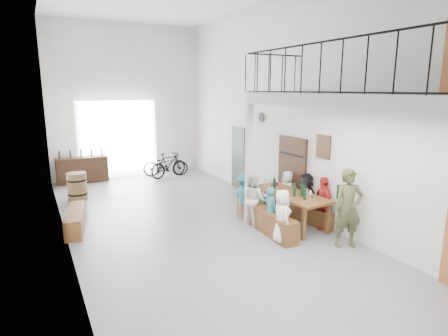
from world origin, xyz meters
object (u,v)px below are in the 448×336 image
oak_barrel (77,187)px  serving_counter (82,170)px  host_standing (348,208)px  bicycle_near (166,165)px  bench_inner (265,219)px  tasting_table (290,196)px  side_bench (76,220)px

oak_barrel → serving_counter: serving_counter is taller
serving_counter → host_standing: (4.11, -8.27, 0.37)m
bicycle_near → bench_inner: bearing=-161.1°
host_standing → bicycle_near: host_standing is taller
tasting_table → host_standing: host_standing is taller
oak_barrel → serving_counter: (0.42, 2.21, 0.03)m
bench_inner → side_bench: bench_inner is taller
tasting_table → bicycle_near: bicycle_near is taller
tasting_table → oak_barrel: size_ratio=2.61×
serving_counter → host_standing: size_ratio=1.03×
bicycle_near → tasting_table: bearing=-154.8°
bicycle_near → oak_barrel: bearing=135.0°
side_bench → host_standing: 6.08m
tasting_table → side_bench: (-4.58, 2.03, -0.48)m
tasting_table → side_bench: tasting_table is taller
bench_inner → serving_counter: (-3.14, 6.71, 0.19)m
tasting_table → oak_barrel: bearing=130.2°
side_bench → serving_counter: size_ratio=0.96×
host_standing → bicycle_near: bearing=119.7°
side_bench → bench_inner: bearing=-27.7°
bench_inner → host_standing: host_standing is taller
side_bench → oak_barrel: (0.33, 2.46, 0.18)m
tasting_table → serving_counter: 7.72m
tasting_table → oak_barrel: (-4.26, 4.49, -0.30)m
bicycle_near → side_bench: bearing=156.0°
side_bench → host_standing: host_standing is taller
serving_counter → bicycle_near: bearing=-8.0°
bench_inner → bicycle_near: size_ratio=1.32×
side_bench → oak_barrel: oak_barrel is taller
host_standing → oak_barrel: bearing=147.7°
side_bench → tasting_table: bearing=-23.9°
oak_barrel → host_standing: (4.54, -6.05, 0.41)m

